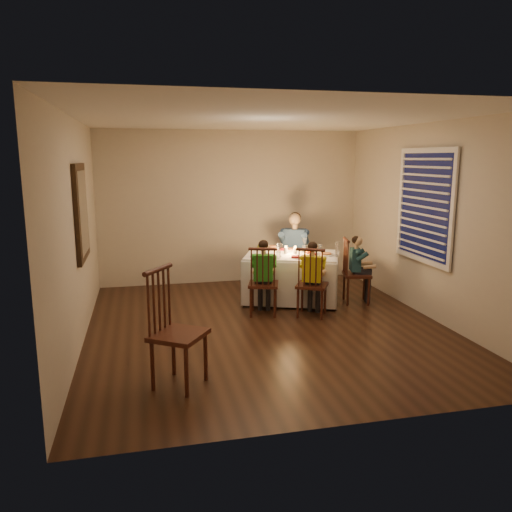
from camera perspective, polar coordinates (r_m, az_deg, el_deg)
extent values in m
plane|color=black|center=(6.50, 1.26, -8.03)|extent=(5.00, 5.00, 0.00)
cube|color=#B8AE9D|center=(6.06, -19.83, 2.55)|extent=(0.02, 5.00, 2.60)
cube|color=#B8AE9D|center=(7.09, 19.26, 3.75)|extent=(0.02, 5.00, 2.60)
cube|color=#B8AE9D|center=(8.63, -2.79, 5.57)|extent=(4.50, 0.02, 2.60)
plane|color=white|center=(6.16, 1.36, 15.46)|extent=(5.00, 5.00, 0.00)
cube|color=silver|center=(7.51, 4.05, 0.06)|extent=(1.59, 1.37, 0.04)
cube|color=silver|center=(8.06, 4.28, -1.64)|extent=(1.29, 0.52, 0.66)
cube|color=silver|center=(7.11, 3.72, -3.36)|extent=(1.29, 0.52, 0.66)
cube|color=silver|center=(7.57, 9.15, -2.59)|extent=(0.38, 0.93, 0.66)
cube|color=silver|center=(7.66, -1.05, -2.28)|extent=(0.38, 0.93, 0.66)
cylinder|color=silver|center=(7.80, 4.29, 0.70)|extent=(0.34, 0.34, 0.02)
cylinder|color=silver|center=(7.28, 1.32, -0.03)|extent=(0.34, 0.34, 0.02)
cylinder|color=silver|center=(7.23, 5.88, -0.16)|extent=(0.34, 0.34, 0.02)
cylinder|color=silver|center=(7.47, 7.93, 0.16)|extent=(0.34, 0.34, 0.02)
cylinder|color=beige|center=(7.50, 3.41, 0.60)|extent=(0.06, 0.06, 0.10)
cylinder|color=beige|center=(7.49, 4.51, 0.58)|extent=(0.06, 0.06, 0.10)
sphere|color=yellow|center=(7.83, 0.46, 1.03)|extent=(0.09, 0.09, 0.09)
sphere|color=#DB5D12|center=(7.53, 5.97, 0.53)|extent=(0.08, 0.08, 0.08)
imported|color=silver|center=(7.83, 1.74, 0.88)|extent=(0.28, 0.28, 0.05)
cube|color=black|center=(6.32, -19.36, 4.75)|extent=(0.05, 0.95, 1.15)
cube|color=white|center=(6.32, -19.11, 4.76)|extent=(0.01, 0.78, 0.98)
cube|color=black|center=(7.14, 18.80, 5.45)|extent=(0.01, 1.20, 1.40)
cube|color=white|center=(7.14, 18.70, 5.45)|extent=(0.03, 1.34, 1.54)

